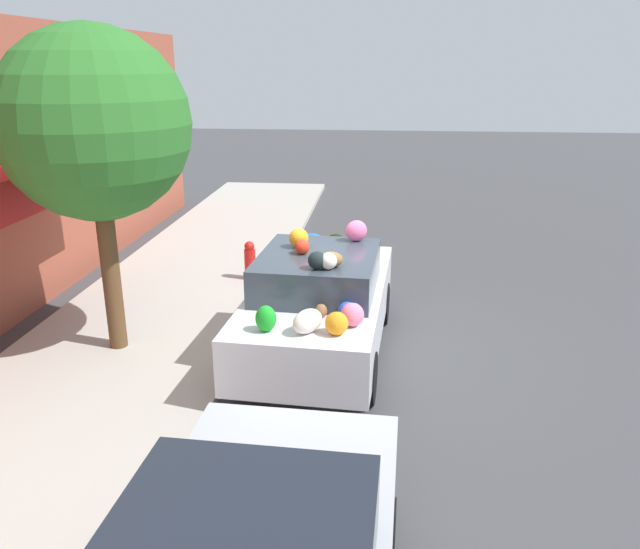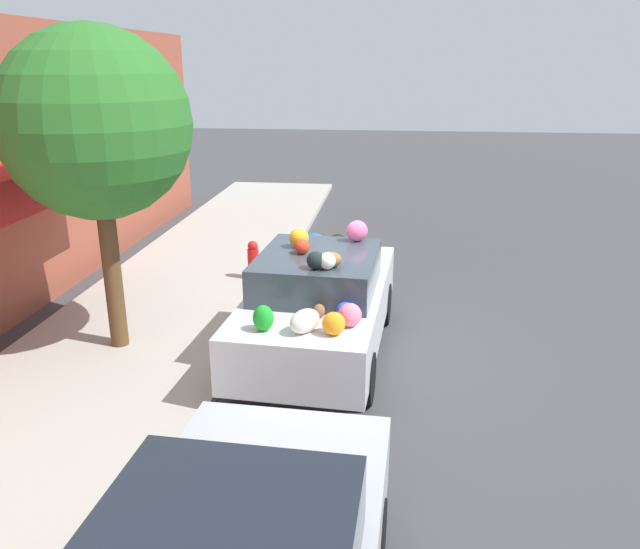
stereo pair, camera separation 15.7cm
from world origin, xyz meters
The scene contains 5 objects.
ground_plane centered at (0.00, 0.00, 0.00)m, with size 60.00×60.00×0.00m, color #424244.
sidewalk_curb centered at (0.00, 2.70, 0.06)m, with size 24.00×3.20×0.12m.
street_tree centered at (-0.31, 2.80, 3.11)m, with size 2.40×2.40×4.21m.
fire_hydrant centered at (2.66, 1.56, 0.47)m, with size 0.20×0.20×0.70m.
art_car centered at (-0.03, 0.02, 0.79)m, with size 4.04×1.95×1.79m.
Camera 1 is at (-7.86, -0.78, 3.86)m, focal length 35.00 mm.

